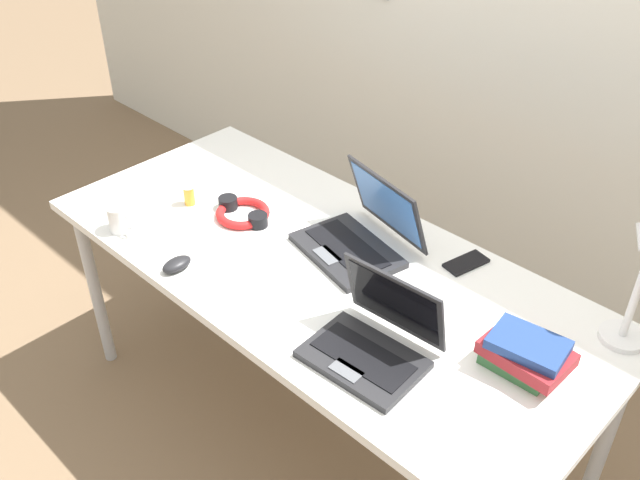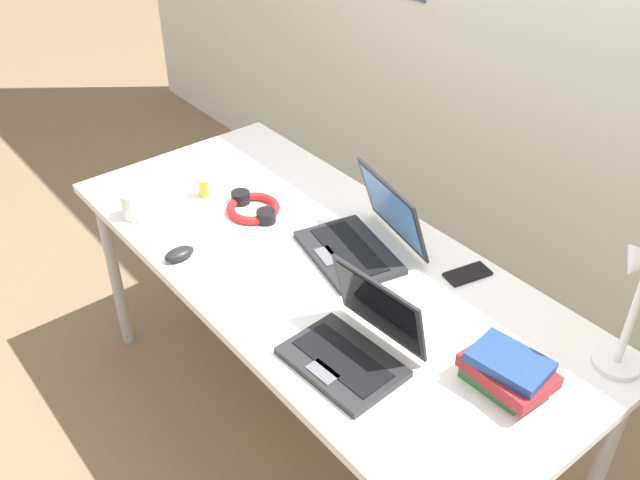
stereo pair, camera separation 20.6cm
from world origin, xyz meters
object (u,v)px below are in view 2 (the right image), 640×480
Objects in this scene: laptop_mid_desk at (362,239)px; coffee_mug at (134,205)px; book_stack at (507,371)px; cell_phone at (468,274)px; pill_bottle at (204,186)px; computer_mouse at (179,254)px; laptop_near_mouse at (354,345)px; headphones at (254,207)px; desk_lamp at (628,311)px.

laptop_mid_desk reaches higher than coffee_mug.
cell_phone is at bearing 143.00° from book_stack.
cell_phone is 0.94m from pill_bottle.
book_stack is at bearing 15.97° from coffee_mug.
book_stack reaches higher than computer_mouse.
computer_mouse is 0.86m from cell_phone.
pill_bottle is at bearing 172.87° from laptop_near_mouse.
cell_phone is at bearing 23.33° from headphones.
coffee_mug reaches higher than computer_mouse.
cell_phone is (-0.48, 0.02, -0.19)m from desk_lamp.
coffee_mug is (-0.90, -0.62, 0.04)m from cell_phone.
cell_phone is 1.09m from coffee_mug.
book_stack reaches higher than coffee_mug.
desk_lamp is 4.17× the size of computer_mouse.
desk_lamp is 1.05× the size of laptop_mid_desk.
laptop_near_mouse is at bearing -44.25° from laptop_mid_desk.
book_stack is (1.02, 0.03, 0.03)m from headphones.
laptop_mid_desk reaches higher than cell_phone.
cell_phone is (-0.04, 0.48, -0.04)m from laptop_near_mouse.
cell_phone is (0.60, 0.62, -0.01)m from computer_mouse.
desk_lamp reaches higher than computer_mouse.
laptop_near_mouse reaches higher than cell_phone.
computer_mouse is at bearing -43.26° from pill_bottle.
desk_lamp reaches higher than laptop_near_mouse.
laptop_mid_desk is 0.64m from book_stack.
desk_lamp reaches higher than pill_bottle.
book_stack is 1.29m from coffee_mug.
coffee_mug is (-1.24, -0.36, -0.01)m from book_stack.
book_stack is at bearing -24.38° from cell_phone.
computer_mouse is at bearing -159.41° from book_stack.
laptop_near_mouse is 0.49m from cell_phone.
desk_lamp reaches higher than cell_phone.
computer_mouse is 0.29m from coffee_mug.
computer_mouse reaches higher than cell_phone.
headphones is (-1.15, -0.27, -0.18)m from desk_lamp.
book_stack reaches higher than cell_phone.
desk_lamp is at bearing 46.97° from laptop_near_mouse.
pill_bottle reaches higher than headphones.
laptop_near_mouse is 1.46× the size of book_stack.
headphones is at bearing 55.85° from coffee_mug.
desk_lamp reaches higher than laptop_mid_desk.
laptop_mid_desk is at bearing 18.16° from headphones.
cell_phone is 0.64× the size of book_stack.
laptop_mid_desk is 0.33m from cell_phone.
book_stack is at bearing 5.17° from pill_bottle.
coffee_mug is at bearing -164.03° from book_stack.
pill_bottle is (-0.58, -0.21, -0.01)m from laptop_mid_desk.
coffee_mug is (-0.94, -0.13, -0.00)m from laptop_near_mouse.
computer_mouse is (-1.08, -0.60, -0.18)m from desk_lamp.
desk_lamp is 1.20m from headphones.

